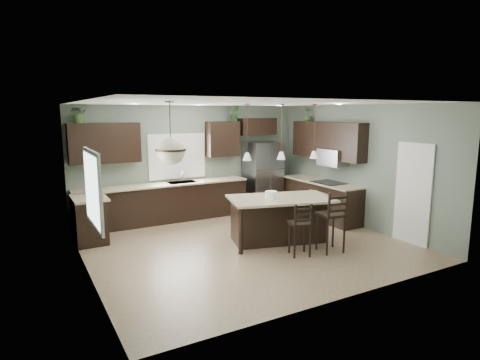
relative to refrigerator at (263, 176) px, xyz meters
name	(u,v)px	position (x,y,z in m)	size (l,w,h in m)	color
ground	(245,244)	(-1.88, -2.32, -0.93)	(6.00, 6.00, 0.00)	#9E8466
pantry_door	(413,194)	(1.09, -3.87, 0.09)	(0.04, 0.82, 2.04)	white
window_back	(177,156)	(-2.28, 0.41, 0.62)	(1.35, 0.02, 1.00)	white
window_left	(92,189)	(-4.87, -3.12, 0.62)	(0.02, 1.10, 1.00)	white
left_return_cabs	(89,220)	(-4.58, -0.62, -0.48)	(0.60, 0.90, 0.90)	black
left_return_countertop	(89,198)	(-4.56, -0.62, -0.01)	(0.66, 0.96, 0.04)	#B9AF8B
back_lower_cabs	(165,203)	(-2.73, 0.13, -0.48)	(4.20, 0.60, 0.90)	black
back_countertop	(164,184)	(-2.73, 0.11, -0.01)	(4.20, 0.66, 0.04)	#B9AF8B
sink_inset	(182,182)	(-2.28, 0.11, 0.01)	(0.70, 0.45, 0.01)	gray
faucet	(182,177)	(-2.28, 0.08, 0.16)	(0.02, 0.02, 0.28)	silver
back_upper_left	(105,143)	(-4.03, 0.26, 1.02)	(1.55, 0.34, 0.90)	black
back_upper_right	(223,139)	(-1.08, 0.26, 1.02)	(0.85, 0.34, 0.90)	black
fridge_header	(257,127)	(-0.03, 0.26, 1.32)	(1.05, 0.34, 0.45)	black
right_lower_cabs	(321,200)	(0.82, -1.45, -0.48)	(0.60, 2.35, 0.90)	black
right_countertop	(321,182)	(0.80, -1.45, -0.01)	(0.66, 2.35, 0.04)	#B9AF8B
cooktop	(329,183)	(0.80, -1.72, 0.02)	(0.58, 0.75, 0.02)	black
wall_oven_front	(319,204)	(0.51, -1.72, -0.48)	(0.01, 0.72, 0.60)	gray
right_upper_cabs	(327,140)	(0.95, -1.45, 1.02)	(0.34, 2.35, 0.90)	black
microwave	(333,158)	(0.90, -1.72, 0.62)	(0.40, 0.75, 0.40)	gray
refrigerator	(263,176)	(0.00, 0.00, 0.00)	(0.90, 0.74, 1.85)	gray
kitchen_island	(280,220)	(-1.17, -2.52, -0.46)	(2.05, 1.17, 0.92)	black
serving_dish	(271,195)	(-1.37, -2.47, 0.07)	(0.24, 0.24, 0.14)	white
bar_stool_center	(300,229)	(-1.31, -3.35, -0.42)	(0.38, 0.38, 1.01)	black
bar_stool_right	(331,221)	(-0.68, -3.47, -0.33)	(0.44, 0.44, 1.20)	black
pendant_left	(247,132)	(-1.85, -2.33, 1.32)	(0.17, 0.17, 1.10)	silver
pendant_center	(282,132)	(-1.17, -2.52, 1.32)	(0.17, 0.17, 1.10)	white
pendant_right	(315,131)	(-0.50, -2.71, 1.32)	(0.17, 0.17, 1.10)	white
chandelier	(170,133)	(-3.72, -3.26, 1.39)	(0.46, 0.46, 0.96)	beige
plant_back_left	(79,113)	(-4.53, 0.23, 1.69)	(0.39, 0.33, 0.43)	#365826
plant_back_right	(235,113)	(-0.73, 0.23, 1.69)	(0.24, 0.19, 0.44)	#2A5224
plant_right_wall	(308,115)	(0.92, -0.71, 1.64)	(0.19, 0.19, 0.34)	#2D5927
room_shell	(246,161)	(-1.88, -2.32, 0.77)	(6.00, 6.00, 6.00)	slate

